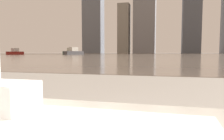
{
  "coord_description": "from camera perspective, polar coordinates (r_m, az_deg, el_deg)",
  "views": [
    {
      "loc": [
        0.6,
        0.11,
        0.76
      ],
      "look_at": [
        0.02,
        2.35,
        0.56
      ],
      "focal_mm": 35.0,
      "sensor_mm": 36.0,
      "label": 1
    }
  ],
  "objects": [
    {
      "name": "skyline_tower_3",
      "position": [
        120.5,
        20.11,
        15.26
      ],
      "size": [
        8.61,
        12.03,
        46.61
      ],
      "color": "#4C515B",
      "rests_on": "ground_plane"
    },
    {
      "name": "harbor_water",
      "position": [
        61.9,
        14.04,
        3.92
      ],
      "size": [
        180.0,
        110.0,
        0.01
      ],
      "color": "gray",
      "rests_on": "ground_plane"
    },
    {
      "name": "towel_stack",
      "position": [
        1.02,
        -26.3,
        -6.25
      ],
      "size": [
        0.23,
        0.21,
        0.12
      ],
      "color": "white",
      "rests_on": "bathtub"
    },
    {
      "name": "harbor_boat_4",
      "position": [
        60.59,
        -9.95,
        4.66
      ],
      "size": [
        4.37,
        5.61,
        2.03
      ],
      "color": "#4C4C51",
      "rests_on": "harbor_water"
    },
    {
      "name": "harbor_boat_3",
      "position": [
        71.96,
        -10.74,
        4.66
      ],
      "size": [
        3.38,
        5.82,
        2.07
      ],
      "color": "#335647",
      "rests_on": "harbor_water"
    },
    {
      "name": "harbor_boat_0",
      "position": [
        68.19,
        -23.98,
        4.26
      ],
      "size": [
        2.66,
        5.05,
        1.8
      ],
      "color": "maroon",
      "rests_on": "harbor_water"
    },
    {
      "name": "skyline_tower_1",
      "position": [
        120.94,
        3.15,
        10.68
      ],
      "size": [
        6.1,
        6.97,
        26.49
      ],
      "color": "gray",
      "rests_on": "ground_plane"
    }
  ]
}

